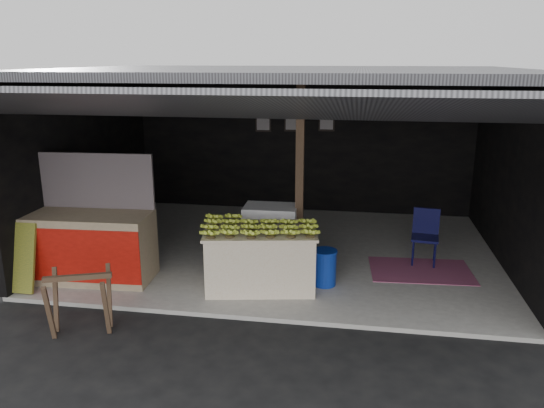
% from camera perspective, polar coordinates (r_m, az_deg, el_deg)
% --- Properties ---
extents(ground, '(80.00, 80.00, 0.00)m').
position_cam_1_polar(ground, '(6.77, -1.61, -12.52)').
color(ground, black).
rests_on(ground, ground).
extents(concrete_slab, '(7.00, 5.00, 0.06)m').
position_cam_1_polar(concrete_slab, '(9.01, 1.41, -4.97)').
color(concrete_slab, gray).
rests_on(concrete_slab, ground).
extents(shophouse, '(7.40, 7.29, 3.02)m').
position_cam_1_polar(shophouse, '(8.83, 1.79, 8.45)').
color(shophouse, black).
rests_on(shophouse, ground).
extents(banana_table, '(1.67, 1.19, 0.84)m').
position_cam_1_polar(banana_table, '(7.42, -1.27, -5.82)').
color(banana_table, silver).
rests_on(banana_table, concrete_slab).
extents(banana_pile, '(1.54, 1.08, 0.17)m').
position_cam_1_polar(banana_pile, '(7.26, -1.29, -2.11)').
color(banana_pile, yellow).
rests_on(banana_pile, banana_table).
extents(white_crate, '(0.83, 0.58, 0.91)m').
position_cam_1_polar(white_crate, '(8.31, -0.15, -3.23)').
color(white_crate, white).
rests_on(white_crate, concrete_slab).
extents(neighbor_stall, '(1.78, 0.87, 1.80)m').
position_cam_1_polar(neighbor_stall, '(8.08, -18.89, -4.03)').
color(neighbor_stall, '#998466').
rests_on(neighbor_stall, concrete_slab).
extents(green_signboard, '(0.64, 0.30, 0.94)m').
position_cam_1_polar(green_signboard, '(8.10, -26.08, -5.17)').
color(green_signboard, black).
rests_on(green_signboard, concrete_slab).
extents(sawhorse, '(0.85, 0.85, 0.75)m').
position_cam_1_polar(sawhorse, '(6.69, -19.99, -9.37)').
color(sawhorse, '#4E3627').
rests_on(sawhorse, ground).
extents(water_barrel, '(0.33, 0.33, 0.49)m').
position_cam_1_polar(water_barrel, '(7.58, 5.66, -6.91)').
color(water_barrel, navy).
rests_on(water_barrel, concrete_slab).
extents(plastic_chair, '(0.45, 0.45, 0.86)m').
position_cam_1_polar(plastic_chair, '(8.61, 16.18, -2.86)').
color(plastic_chair, black).
rests_on(plastic_chair, concrete_slab).
extents(magenta_rug, '(1.56, 1.09, 0.01)m').
position_cam_1_polar(magenta_rug, '(8.40, 15.69, -6.90)').
color(magenta_rug, '#7C1B4B').
rests_on(magenta_rug, concrete_slab).
extents(picture_frames, '(1.62, 0.04, 0.46)m').
position_cam_1_polar(picture_frames, '(10.92, 2.36, 8.89)').
color(picture_frames, black).
rests_on(picture_frames, shophouse).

